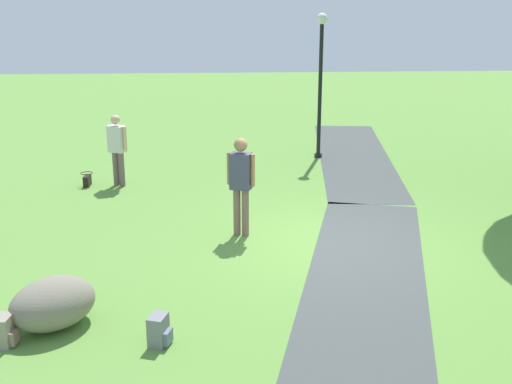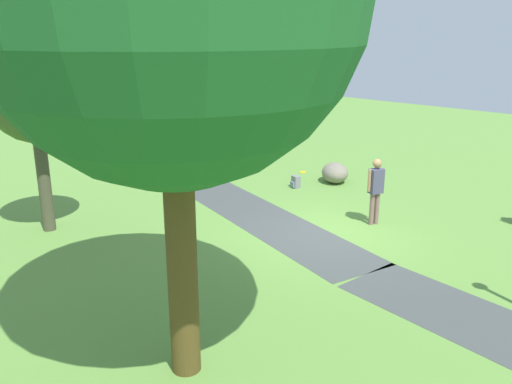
% 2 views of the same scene
% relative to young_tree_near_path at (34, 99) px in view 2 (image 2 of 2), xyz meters
% --- Properties ---
extents(ground_plane, '(48.00, 48.00, 0.00)m').
position_rel_young_tree_near_path_xyz_m(ground_plane, '(-5.39, -4.83, -3.40)').
color(ground_plane, '#60913D').
extents(footpath_segment_mid, '(8.20, 3.75, 0.01)m').
position_rel_young_tree_near_path_xyz_m(footpath_segment_mid, '(-3.56, -4.52, -3.40)').
color(footpath_segment_mid, '#434846').
rests_on(footpath_segment_mid, ground).
extents(footpath_segment_far, '(8.09, 4.73, 0.01)m').
position_rel_young_tree_near_path_xyz_m(footpath_segment_far, '(4.01, -7.04, -3.40)').
color(footpath_segment_far, '#434846').
rests_on(footpath_segment_far, ground).
extents(young_tree_near_path, '(2.23, 2.23, 4.57)m').
position_rel_young_tree_near_path_xyz_m(young_tree_near_path, '(0.00, 0.00, 0.00)').
color(young_tree_near_path, '#4A4934').
rests_on(young_tree_near_path, ground).
extents(lawn_boulder, '(1.44, 1.46, 0.67)m').
position_rel_young_tree_near_path_xyz_m(lawn_boulder, '(-2.67, -8.90, -3.07)').
color(lawn_boulder, gray).
rests_on(lawn_boulder, ground).
extents(man_near_boulder, '(0.35, 0.49, 1.81)m').
position_rel_young_tree_near_path_xyz_m(man_near_boulder, '(-5.86, -6.30, -2.34)').
color(man_near_boulder, '#82605A').
rests_on(man_near_boulder, ground).
extents(backpack_by_boulder, '(0.30, 0.29, 0.40)m').
position_rel_young_tree_near_path_xyz_m(backpack_by_boulder, '(-2.22, -9.40, -3.21)').
color(backpack_by_boulder, gray).
rests_on(backpack_by_boulder, ground).
extents(spare_backpack_on_lawn, '(0.33, 0.32, 0.40)m').
position_rel_young_tree_near_path_xyz_m(spare_backpack_on_lawn, '(-2.13, -7.47, -3.21)').
color(spare_backpack_on_lawn, slate).
rests_on(spare_backpack_on_lawn, ground).
extents(frisbee_on_grass, '(0.26, 0.26, 0.02)m').
position_rel_young_tree_near_path_xyz_m(frisbee_on_grass, '(-1.05, -9.16, -3.39)').
color(frisbee_on_grass, gold).
rests_on(frisbee_on_grass, ground).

